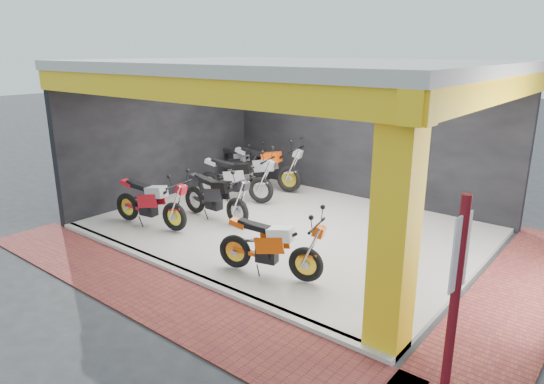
{
  "coord_description": "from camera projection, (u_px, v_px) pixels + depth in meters",
  "views": [
    {
      "loc": [
        6.14,
        -6.19,
        3.9
      ],
      "look_at": [
        -0.28,
        1.76,
        0.9
      ],
      "focal_mm": 32.0,
      "sensor_mm": 36.0,
      "label": 1
    }
  ],
  "objects": [
    {
      "name": "paver_right",
      "position": [
        519.0,
        294.0,
        8.02
      ],
      "size": [
        1.4,
        7.0,
        0.03
      ],
      "primitive_type": "cube",
      "color": "brown",
      "rests_on": "ground"
    },
    {
      "name": "moto_row_b",
      "position": [
        237.0,
        198.0,
        10.68
      ],
      "size": [
        2.16,
        0.82,
        1.32
      ],
      "primitive_type": null,
      "rotation": [
        0.0,
        0.0,
        -0.01
      ],
      "color": "black",
      "rests_on": "showroom_floor"
    },
    {
      "name": "header_beam_front",
      "position": [
        177.0,
        89.0,
        7.74
      ],
      "size": [
        8.4,
        0.3,
        0.4
      ],
      "primitive_type": "cube",
      "color": "yellow",
      "rests_on": "corner_column"
    },
    {
      "name": "moto_row_d",
      "position": [
        261.0,
        177.0,
        12.25
      ],
      "size": [
        2.45,
        1.47,
        1.41
      ],
      "primitive_type": null,
      "rotation": [
        0.0,
        0.0,
        0.29
      ],
      "color": "#A7AAAE",
      "rests_on": "showroom_floor"
    },
    {
      "name": "corner_column",
      "position": [
        395.0,
        227.0,
        6.11
      ],
      "size": [
        0.5,
        0.5,
        3.5
      ],
      "primitive_type": "cube",
      "color": "yellow",
      "rests_on": "ground"
    },
    {
      "name": "showroom_ceiling",
      "position": [
        290.0,
        65.0,
        9.9
      ],
      "size": [
        8.4,
        6.4,
        0.2
      ],
      "primitive_type": "cube",
      "color": "beige",
      "rests_on": "corner_column"
    },
    {
      "name": "ground",
      "position": [
        226.0,
        259.0,
        9.42
      ],
      "size": [
        80.0,
        80.0,
        0.0
      ],
      "primitive_type": "plane",
      "color": "#2D2D30",
      "rests_on": "ground"
    },
    {
      "name": "floor_kerb",
      "position": [
        186.0,
        275.0,
        8.64
      ],
      "size": [
        8.0,
        0.2,
        0.1
      ],
      "primitive_type": "cube",
      "color": "silver",
      "rests_on": "ground"
    },
    {
      "name": "moto_hero",
      "position": [
        306.0,
        248.0,
        8.06
      ],
      "size": [
        2.21,
        1.28,
        1.27
      ],
      "primitive_type": null,
      "rotation": [
        0.0,
        0.0,
        0.26
      ],
      "color": "#D54908",
      "rests_on": "showroom_floor"
    },
    {
      "name": "back_wall",
      "position": [
        360.0,
        135.0,
        12.74
      ],
      "size": [
        8.2,
        0.2,
        3.5
      ],
      "primitive_type": "cube",
      "color": "black",
      "rests_on": "ground"
    },
    {
      "name": "moto_row_c",
      "position": [
        289.0,
        166.0,
        13.23
      ],
      "size": [
        2.58,
        1.4,
        1.49
      ],
      "primitive_type": null,
      "rotation": [
        0.0,
        0.0,
        0.21
      ],
      "color": "#97999E",
      "rests_on": "showroom_floor"
    },
    {
      "name": "signpost",
      "position": [
        455.0,
        301.0,
        5.03
      ],
      "size": [
        0.1,
        0.36,
        2.55
      ],
      "rotation": [
        0.0,
        0.0,
        -0.11
      ],
      "color": "maroon",
      "rests_on": "ground"
    },
    {
      "name": "paver_front",
      "position": [
        151.0,
        293.0,
        8.07
      ],
      "size": [
        9.0,
        1.4,
        0.03
      ],
      "primitive_type": "cube",
      "color": "brown",
      "rests_on": "ground"
    },
    {
      "name": "moto_row_a",
      "position": [
        174.0,
        203.0,
        10.36
      ],
      "size": [
        2.25,
        1.13,
        1.32
      ],
      "primitive_type": null,
      "rotation": [
        0.0,
        0.0,
        0.16
      ],
      "color": "#B6131D",
      "rests_on": "showroom_floor"
    },
    {
      "name": "showroom_floor",
      "position": [
        288.0,
        228.0,
        10.9
      ],
      "size": [
        8.0,
        6.0,
        0.1
      ],
      "primitive_type": "cube",
      "color": "silver",
      "rests_on": "ground"
    },
    {
      "name": "left_wall",
      "position": [
        166.0,
        134.0,
        12.89
      ],
      "size": [
        0.2,
        6.2,
        3.5
      ],
      "primitive_type": "cube",
      "color": "black",
      "rests_on": "ground"
    },
    {
      "name": "header_beam_right",
      "position": [
        494.0,
        90.0,
        7.58
      ],
      "size": [
        0.3,
        6.4,
        0.4
      ],
      "primitive_type": "cube",
      "color": "yellow",
      "rests_on": "corner_column"
    },
    {
      "name": "moto_row_e",
      "position": [
        252.0,
        165.0,
        13.88
      ],
      "size": [
        2.1,
        0.95,
        1.24
      ],
      "primitive_type": null,
      "rotation": [
        0.0,
        0.0,
        -0.1
      ],
      "color": "black",
      "rests_on": "showroom_floor"
    }
  ]
}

